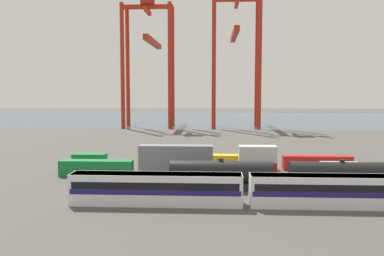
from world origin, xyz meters
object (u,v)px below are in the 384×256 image
Objects in this scene: passenger_train at (246,189)px; freight_tank_row at (342,176)px; gantry_crane_west at (149,50)px; gantry_crane_central at (236,46)px.

freight_tank_row is at bearing 30.51° from passenger_train.
freight_tank_row reaches higher than passenger_train.
gantry_crane_central reaches higher than gantry_crane_west.
gantry_crane_west reaches higher than freight_tank_row.
passenger_train is 0.89× the size of gantry_crane_west.
passenger_train is 113.67m from gantry_crane_central.
gantry_crane_central is at bearing 87.94° from passenger_train.
passenger_train is at bearing -149.49° from freight_tank_row.
freight_tank_row is 0.95× the size of gantry_crane_central.
gantry_crane_west reaches higher than passenger_train.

